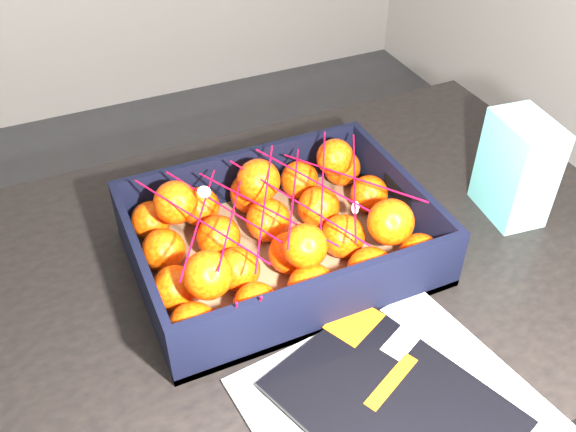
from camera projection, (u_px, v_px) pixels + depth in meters
name	position (u px, v px, depth m)	size (l,w,h in m)	color
table	(294.00, 304.00, 1.06)	(1.21, 0.81, 0.75)	black
magazine_stack	(392.00, 405.00, 0.78)	(0.37, 0.34, 0.02)	beige
produce_crate	(280.00, 244.00, 0.98)	(0.45, 0.33, 0.11)	brown
clementine_heap	(280.00, 231.00, 0.96)	(0.43, 0.32, 0.12)	#FF4105
mesh_net	(277.00, 207.00, 0.92)	(0.37, 0.30, 0.10)	red
retail_carton	(517.00, 168.00, 1.04)	(0.08, 0.12, 0.18)	white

